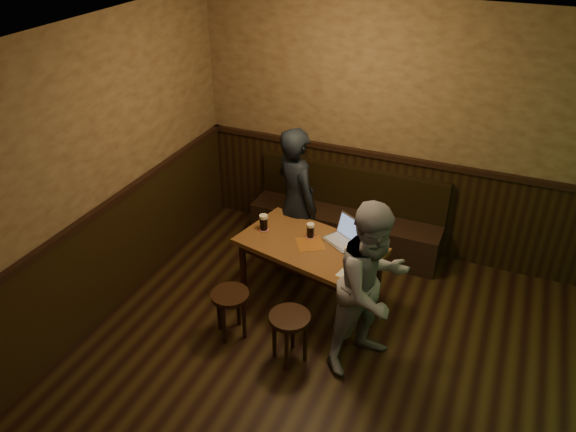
% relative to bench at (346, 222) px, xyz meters
% --- Properties ---
extents(room, '(5.04, 6.04, 2.84)m').
position_rel_bench_xyz_m(room, '(0.68, -2.53, 0.89)').
color(room, black).
rests_on(room, ground).
extents(bench, '(2.20, 0.50, 0.95)m').
position_rel_bench_xyz_m(bench, '(0.00, 0.00, 0.00)').
color(bench, black).
rests_on(bench, ground).
extents(pub_table, '(1.49, 1.05, 0.73)m').
position_rel_bench_xyz_m(pub_table, '(0.00, -1.17, 0.32)').
color(pub_table, brown).
rests_on(pub_table, ground).
extents(stool_left, '(0.37, 0.37, 0.48)m').
position_rel_bench_xyz_m(stool_left, '(-0.51, -1.88, 0.07)').
color(stool_left, black).
rests_on(stool_left, ground).
extents(stool_right, '(0.43, 0.43, 0.50)m').
position_rel_bench_xyz_m(stool_right, '(0.12, -1.96, 0.08)').
color(stool_right, black).
rests_on(stool_right, ground).
extents(pint_left, '(0.11, 0.11, 0.17)m').
position_rel_bench_xyz_m(pint_left, '(-0.52, -1.11, 0.50)').
color(pint_left, maroon).
rests_on(pint_left, pub_table).
extents(pint_mid, '(0.10, 0.10, 0.15)m').
position_rel_bench_xyz_m(pint_mid, '(-0.04, -1.06, 0.49)').
color(pint_mid, maroon).
rests_on(pint_mid, pub_table).
extents(pint_right, '(0.11, 0.11, 0.17)m').
position_rel_bench_xyz_m(pint_right, '(0.43, -1.32, 0.50)').
color(pint_right, maroon).
rests_on(pint_right, pub_table).
extents(laptop, '(0.42, 0.40, 0.23)m').
position_rel_bench_xyz_m(laptop, '(0.29, -0.99, 0.48)').
color(laptop, silver).
rests_on(laptop, pub_table).
extents(menu, '(0.25, 0.19, 0.00)m').
position_rel_bench_xyz_m(menu, '(0.51, -1.51, 0.42)').
color(menu, silver).
rests_on(menu, pub_table).
extents(person_suit, '(0.73, 0.67, 1.66)m').
position_rel_bench_xyz_m(person_suit, '(-0.37, -0.64, 0.52)').
color(person_suit, black).
rests_on(person_suit, ground).
extents(person_grey, '(0.92, 0.98, 1.60)m').
position_rel_bench_xyz_m(person_grey, '(0.76, -1.69, 0.49)').
color(person_grey, gray).
rests_on(person_grey, ground).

